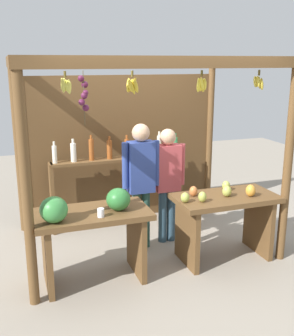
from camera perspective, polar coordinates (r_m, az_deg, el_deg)
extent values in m
plane|color=gray|center=(5.48, -0.67, -10.42)|extent=(12.00, 12.00, 0.00)
cylinder|color=brown|center=(3.91, -16.64, -2.81)|extent=(0.10, 0.10, 2.38)
cylinder|color=brown|center=(4.94, 19.19, 0.60)|extent=(0.10, 0.10, 2.38)
cylinder|color=brown|center=(5.78, -17.66, 2.69)|extent=(0.10, 0.10, 2.38)
cylinder|color=brown|center=(6.52, 8.78, 4.53)|extent=(0.10, 0.10, 2.38)
cube|color=brown|center=(4.06, 3.70, 14.63)|extent=(3.00, 0.12, 0.12)
cube|color=brown|center=(4.70, -18.32, 13.95)|extent=(0.12, 2.02, 0.12)
cube|color=brown|center=(5.59, 13.98, 14.27)|extent=(0.12, 2.02, 0.12)
cube|color=#52381E|center=(6.03, -3.68, 2.69)|extent=(2.90, 0.04, 2.15)
cylinder|color=brown|center=(3.97, -11.46, 12.78)|extent=(0.02, 0.02, 0.06)
ellipsoid|color=#D1CC4C|center=(3.98, -10.83, 11.14)|extent=(0.04, 0.06, 0.12)
ellipsoid|color=#D1CC4C|center=(3.99, -11.12, 11.37)|extent=(0.06, 0.06, 0.13)
ellipsoid|color=#D1CC4C|center=(4.01, -11.43, 11.28)|extent=(0.06, 0.04, 0.12)
ellipsoid|color=#D1CC4C|center=(4.01, -11.72, 11.50)|extent=(0.07, 0.05, 0.12)
ellipsoid|color=#D1CC4C|center=(3.98, -11.72, 11.41)|extent=(0.04, 0.06, 0.12)
ellipsoid|color=#D1CC4C|center=(3.96, -11.73, 11.14)|extent=(0.05, 0.06, 0.12)
ellipsoid|color=#D1CC4C|center=(3.93, -11.69, 11.46)|extent=(0.06, 0.05, 0.12)
ellipsoid|color=#D1CC4C|center=(3.94, -11.13, 10.93)|extent=(0.08, 0.05, 0.12)
ellipsoid|color=#D1CC4C|center=(3.96, -10.93, 11.08)|extent=(0.06, 0.06, 0.13)
cylinder|color=brown|center=(4.30, 7.70, 13.07)|extent=(0.02, 0.02, 0.06)
ellipsoid|color=yellow|center=(4.33, 8.05, 11.30)|extent=(0.04, 0.09, 0.13)
ellipsoid|color=yellow|center=(4.33, 7.72, 11.43)|extent=(0.06, 0.06, 0.14)
ellipsoid|color=yellow|center=(4.34, 7.39, 11.40)|extent=(0.06, 0.04, 0.13)
ellipsoid|color=yellow|center=(4.31, 7.22, 11.34)|extent=(0.06, 0.08, 0.14)
ellipsoid|color=yellow|center=(4.28, 7.35, 11.65)|extent=(0.05, 0.05, 0.13)
ellipsoid|color=yellow|center=(4.26, 7.75, 11.68)|extent=(0.06, 0.04, 0.13)
ellipsoid|color=yellow|center=(4.30, 8.12, 11.60)|extent=(0.06, 0.06, 0.14)
cylinder|color=brown|center=(4.59, 15.48, 12.78)|extent=(0.02, 0.02, 0.06)
ellipsoid|color=gold|center=(4.61, 15.69, 11.39)|extent=(0.04, 0.06, 0.12)
ellipsoid|color=gold|center=(4.63, 15.29, 11.59)|extent=(0.06, 0.04, 0.12)
ellipsoid|color=gold|center=(4.61, 15.09, 11.62)|extent=(0.06, 0.05, 0.12)
ellipsoid|color=gold|center=(4.57, 14.96, 11.66)|extent=(0.04, 0.06, 0.12)
ellipsoid|color=gold|center=(4.56, 15.36, 11.63)|extent=(0.05, 0.05, 0.12)
ellipsoid|color=gold|center=(4.58, 15.82, 11.20)|extent=(0.06, 0.05, 0.13)
cylinder|color=brown|center=(4.09, -2.09, 13.11)|extent=(0.02, 0.02, 0.06)
ellipsoid|color=gold|center=(4.10, -1.79, 11.36)|extent=(0.04, 0.06, 0.15)
ellipsoid|color=gold|center=(4.13, -1.92, 11.69)|extent=(0.08, 0.06, 0.15)
ellipsoid|color=gold|center=(4.13, -2.34, 11.49)|extent=(0.08, 0.05, 0.15)
ellipsoid|color=gold|center=(4.11, -2.65, 11.54)|extent=(0.07, 0.09, 0.15)
ellipsoid|color=gold|center=(4.08, -2.38, 11.57)|extent=(0.06, 0.07, 0.15)
ellipsoid|color=gold|center=(4.08, -2.07, 11.24)|extent=(0.08, 0.05, 0.15)
ellipsoid|color=gold|center=(4.07, -1.55, 11.43)|extent=(0.07, 0.06, 0.15)
cylinder|color=#4C422D|center=(4.22, -8.85, 9.66)|extent=(0.01, 0.01, 0.55)
sphere|color=#47142D|center=(4.21, -9.25, 12.30)|extent=(0.07, 0.07, 0.07)
sphere|color=#47142D|center=(4.24, -8.74, 11.51)|extent=(0.07, 0.07, 0.07)
sphere|color=#511938|center=(4.20, -8.62, 10.42)|extent=(0.06, 0.06, 0.06)
sphere|color=#511938|center=(4.20, -8.82, 10.01)|extent=(0.07, 0.07, 0.07)
sphere|color=#511938|center=(4.20, -9.15, 9.11)|extent=(0.07, 0.07, 0.07)
sphere|color=#511938|center=(4.24, -8.60, 8.35)|extent=(0.07, 0.07, 0.07)
cube|color=brown|center=(4.35, -7.73, -6.45)|extent=(1.22, 0.64, 0.06)
cube|color=brown|center=(4.45, -13.84, -11.88)|extent=(0.06, 0.58, 0.74)
cube|color=brown|center=(4.61, -1.51, -10.41)|extent=(0.06, 0.58, 0.74)
ellipsoid|color=#38843D|center=(4.08, -12.96, -5.72)|extent=(0.34, 0.34, 0.26)
ellipsoid|color=#2D7533|center=(4.31, -4.05, -4.41)|extent=(0.29, 0.29, 0.24)
cylinder|color=white|center=(4.16, -6.51, -6.26)|extent=(0.07, 0.07, 0.09)
cube|color=brown|center=(4.89, 10.98, -4.15)|extent=(1.22, 0.64, 0.06)
cube|color=brown|center=(4.82, 5.64, -9.33)|extent=(0.06, 0.58, 0.74)
cube|color=brown|center=(5.28, 15.40, -7.62)|extent=(0.06, 0.58, 0.74)
ellipsoid|color=gold|center=(4.89, 14.35, -3.09)|extent=(0.13, 0.13, 0.14)
ellipsoid|color=#A8B24C|center=(4.83, 11.16, -3.22)|extent=(0.11, 0.11, 0.13)
ellipsoid|color=#CC7038|center=(4.78, 6.54, -3.25)|extent=(0.13, 0.13, 0.12)
ellipsoid|color=#A8B24C|center=(4.56, 5.36, -4.15)|extent=(0.10, 0.10, 0.12)
ellipsoid|color=#A8B24C|center=(4.60, 7.78, -4.04)|extent=(0.11, 0.11, 0.12)
ellipsoid|color=#A8B24C|center=(5.05, 11.06, -2.45)|extent=(0.14, 0.14, 0.12)
cube|color=brown|center=(5.75, -13.14, -4.22)|extent=(0.05, 0.20, 1.00)
cube|color=brown|center=(6.21, 4.44, -2.44)|extent=(0.05, 0.20, 1.00)
cube|color=brown|center=(5.78, -4.09, 1.20)|extent=(1.89, 0.22, 0.04)
cylinder|color=silver|center=(5.59, -12.86, 1.86)|extent=(0.06, 0.06, 0.24)
cylinder|color=silver|center=(5.56, -12.95, 3.36)|extent=(0.03, 0.03, 0.06)
cylinder|color=silver|center=(5.62, -10.30, 2.16)|extent=(0.08, 0.08, 0.26)
cylinder|color=silver|center=(5.59, -10.37, 3.74)|extent=(0.04, 0.04, 0.06)
cylinder|color=#994C1E|center=(5.66, -7.82, 2.54)|extent=(0.07, 0.07, 0.29)
cylinder|color=#994C1E|center=(5.62, -7.88, 4.30)|extent=(0.03, 0.03, 0.06)
cylinder|color=#994C1E|center=(5.71, -5.29, 2.57)|extent=(0.07, 0.07, 0.26)
cylinder|color=#994C1E|center=(5.68, -5.33, 4.15)|extent=(0.03, 0.03, 0.06)
cylinder|color=#994C1E|center=(5.78, -2.85, 2.76)|extent=(0.07, 0.07, 0.26)
cylinder|color=#994C1E|center=(5.75, -2.87, 4.34)|extent=(0.03, 0.03, 0.06)
cylinder|color=gold|center=(5.85, -0.50, 2.90)|extent=(0.07, 0.07, 0.26)
cylinder|color=gold|center=(5.82, -0.50, 4.42)|extent=(0.03, 0.03, 0.06)
cylinder|color=silver|center=(5.93, 1.72, 3.20)|extent=(0.06, 0.06, 0.29)
cylinder|color=silver|center=(5.90, 1.73, 4.86)|extent=(0.03, 0.03, 0.06)
cylinder|color=#338C4C|center=(6.03, 3.98, 3.16)|extent=(0.07, 0.07, 0.25)
cylinder|color=#338C4C|center=(6.00, 4.01, 4.59)|extent=(0.03, 0.03, 0.06)
cylinder|color=#274D42|center=(5.19, -1.47, -7.35)|extent=(0.11, 0.11, 0.75)
cylinder|color=#274D42|center=(5.23, -0.20, -7.19)|extent=(0.11, 0.11, 0.75)
cube|color=#2D428C|center=(4.99, -0.86, 0.15)|extent=(0.32, 0.19, 0.64)
cylinder|color=#2D428C|center=(4.93, -3.07, 0.32)|extent=(0.08, 0.08, 0.57)
cylinder|color=#2D428C|center=(5.05, 1.29, 0.69)|extent=(0.08, 0.08, 0.57)
sphere|color=tan|center=(4.90, -0.88, 4.99)|extent=(0.22, 0.22, 0.22)
cylinder|color=#2F4A5C|center=(5.38, 2.20, -6.78)|extent=(0.11, 0.11, 0.71)
cylinder|color=#2F4A5C|center=(5.43, 3.39, -6.62)|extent=(0.11, 0.11, 0.71)
cube|color=#BF474C|center=(5.20, 2.89, 0.02)|extent=(0.32, 0.19, 0.60)
cylinder|color=#BF474C|center=(5.12, 0.82, 0.16)|extent=(0.08, 0.08, 0.54)
cylinder|color=#BF474C|center=(5.27, 4.91, 0.52)|extent=(0.08, 0.08, 0.54)
sphere|color=tan|center=(5.11, 2.95, 4.39)|extent=(0.21, 0.21, 0.21)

